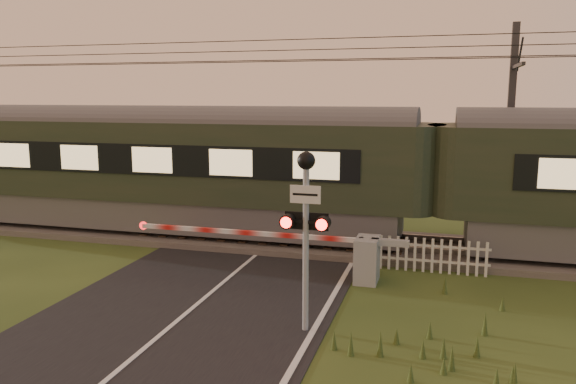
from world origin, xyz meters
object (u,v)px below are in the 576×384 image
(crossing_signal, at_px, (306,210))
(picket_fence, at_px, (428,255))
(train, at_px, (435,177))
(catenary_mast, at_px, (510,129))
(boom_gate, at_px, (352,256))

(crossing_signal, xyz_separation_m, picket_fence, (2.16, 4.38, -1.94))
(train, bearing_deg, catenary_mast, 46.24)
(crossing_signal, xyz_separation_m, catenary_mast, (4.35, 8.50, 1.07))
(train, relative_size, crossing_signal, 11.88)
(boom_gate, height_order, crossing_signal, crossing_signal)
(crossing_signal, relative_size, catenary_mast, 0.52)
(boom_gate, xyz_separation_m, crossing_signal, (-0.39, -3.23, 1.77))
(boom_gate, bearing_deg, picket_fence, 33.03)
(boom_gate, height_order, catenary_mast, catenary_mast)
(catenary_mast, bearing_deg, crossing_signal, -117.09)
(picket_fence, bearing_deg, catenary_mast, 62.04)
(crossing_signal, height_order, catenary_mast, catenary_mast)
(picket_fence, xyz_separation_m, catenary_mast, (2.19, 4.12, 3.02))
(crossing_signal, relative_size, picket_fence, 1.14)
(train, distance_m, picket_fence, 2.58)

